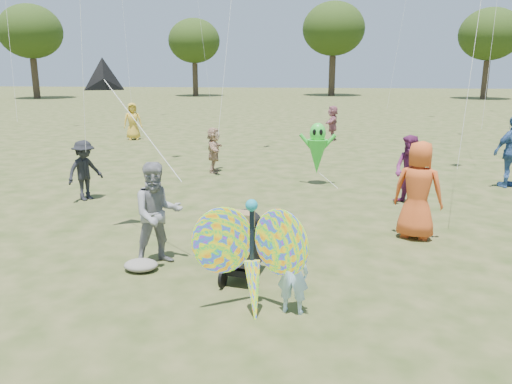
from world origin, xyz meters
TOP-DOWN VIEW (x-y plane):
  - ground at (0.00, 0.00)m, footprint 160.00×160.00m
  - child_girl at (0.57, -0.69)m, footprint 0.46×0.33m
  - adult_man at (-1.73, 0.76)m, footprint 1.06×0.99m
  - grey_bag at (-1.94, 0.43)m, footprint 0.55×0.45m
  - crowd_a at (2.74, 2.67)m, footprint 1.07×0.88m
  - crowd_b at (-4.85, 4.57)m, footprint 0.95×1.11m
  - crowd_d at (-2.42, 8.33)m, footprint 0.57×1.35m
  - crowd_e at (2.99, 5.09)m, footprint 1.01×1.03m
  - crowd_g at (-7.64, 15.10)m, footprint 0.97×0.82m
  - crowd_j at (1.39, 16.05)m, footprint 0.67×1.50m
  - jogging_stroller at (-0.26, 0.36)m, footprint 0.59×1.09m
  - butterfly_kite at (0.05, -0.76)m, footprint 1.74×0.75m
  - delta_kite_rig at (-3.12, 2.20)m, footprint 2.26×1.67m
  - alien_kite at (0.80, 6.98)m, footprint 1.12×0.69m
  - tree_line at (3.67, 44.99)m, footprint 91.78×33.60m

SIDE VIEW (x-z plane):
  - ground at x=0.00m, z-range 0.00..0.00m
  - grey_bag at x=-1.94m, z-range 0.00..0.18m
  - child_girl at x=0.57m, z-range 0.00..1.15m
  - jogging_stroller at x=-0.26m, z-range 0.07..1.16m
  - crowd_d at x=-2.42m, z-range 0.00..1.41m
  - crowd_b at x=-4.85m, z-range 0.00..1.48m
  - crowd_j at x=1.39m, z-range 0.00..1.57m
  - butterfly_kite at x=0.05m, z-range -0.09..1.67m
  - crowd_e at x=2.99m, z-range 0.00..1.67m
  - crowd_g at x=-7.64m, z-range 0.00..1.68m
  - adult_man at x=-1.73m, z-range 0.00..1.72m
  - crowd_a at x=2.74m, z-range 0.00..1.88m
  - alien_kite at x=0.80m, z-range 0.10..1.84m
  - delta_kite_rig at x=-3.12m, z-range 1.97..3.98m
  - tree_line at x=3.67m, z-range 1.47..12.25m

